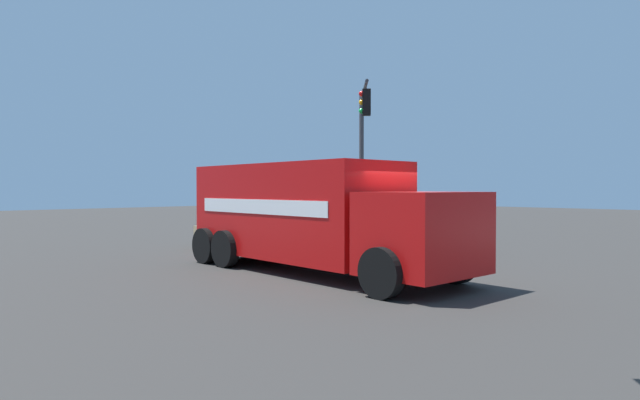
% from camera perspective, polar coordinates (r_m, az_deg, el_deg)
% --- Properties ---
extents(ground_plane, '(100.00, 100.00, 0.00)m').
position_cam_1_polar(ground_plane, '(13.03, 6.54, -8.15)').
color(ground_plane, '#33302D').
extents(delivery_truck, '(8.29, 3.11, 2.75)m').
position_cam_1_polar(delivery_truck, '(13.68, -0.69, -1.60)').
color(delivery_truck, red).
rests_on(delivery_truck, ground).
extents(traffic_light_primary, '(2.97, 3.09, 6.22)m').
position_cam_1_polar(traffic_light_primary, '(22.28, 4.53, 6.25)').
color(traffic_light_primary, '#38383D').
rests_on(traffic_light_primary, ground).
extents(pickup_tan, '(2.29, 5.22, 1.38)m').
position_cam_1_polar(pickup_tan, '(20.68, -5.74, -2.65)').
color(pickup_tan, tan).
rests_on(pickup_tan, ground).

